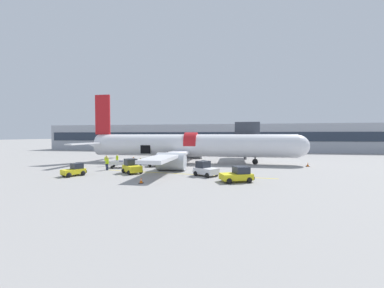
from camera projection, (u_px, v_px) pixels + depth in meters
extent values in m
plane|color=gray|center=(188.00, 167.00, 35.05)|extent=(500.00, 500.00, 0.00)
cube|color=yellow|center=(184.00, 174.00, 28.50)|extent=(21.44, 3.10, 0.01)
cube|color=#9EA3AD|center=(212.00, 138.00, 73.25)|extent=(103.46, 11.49, 7.95)
cube|color=#232D3D|center=(210.00, 137.00, 67.52)|extent=(101.39, 0.16, 2.54)
cylinder|color=#4C4C51|center=(245.00, 151.00, 45.59)|extent=(0.60, 0.60, 3.47)
cube|color=silver|center=(245.00, 133.00, 45.47)|extent=(3.18, 11.72, 3.18)
cube|color=#333842|center=(247.00, 133.00, 40.29)|extent=(4.13, 1.60, 3.82)
cylinder|color=silver|center=(191.00, 145.00, 39.55)|extent=(33.71, 3.71, 3.71)
sphere|color=silver|center=(298.00, 146.00, 36.64)|extent=(3.53, 3.53, 3.53)
cone|color=silver|center=(100.00, 145.00, 42.45)|extent=(4.27, 3.42, 3.42)
cylinder|color=red|center=(191.00, 143.00, 39.50)|extent=(2.02, 3.72, 3.72)
cube|color=red|center=(103.00, 115.00, 42.13)|extent=(2.78, 0.28, 7.08)
cube|color=silver|center=(88.00, 143.00, 37.81)|extent=(1.14, 9.15, 0.20)
cube|color=silver|center=(116.00, 142.00, 46.82)|extent=(1.14, 9.15, 0.20)
cube|color=silver|center=(170.00, 156.00, 31.23)|extent=(2.71, 16.33, 0.40)
cube|color=silver|center=(192.00, 149.00, 48.40)|extent=(2.71, 16.33, 0.40)
cylinder|color=#B2B7BF|center=(171.00, 162.00, 31.23)|extent=(3.74, 2.37, 2.37)
cylinder|color=#B2B7BF|center=(193.00, 152.00, 48.39)|extent=(3.74, 2.37, 2.37)
cube|color=black|center=(145.00, 149.00, 39.04)|extent=(1.70, 0.12, 1.40)
cylinder|color=#56565B|center=(255.00, 157.00, 37.81)|extent=(0.22, 0.22, 1.62)
sphere|color=black|center=(255.00, 162.00, 37.84)|extent=(0.93, 0.93, 0.93)
cylinder|color=#56565B|center=(168.00, 157.00, 37.67)|extent=(0.22, 0.22, 1.62)
sphere|color=black|center=(168.00, 162.00, 37.70)|extent=(0.93, 0.93, 0.93)
cylinder|color=#56565B|center=(176.00, 154.00, 42.71)|extent=(0.22, 0.22, 1.62)
sphere|color=black|center=(176.00, 159.00, 42.73)|extent=(0.93, 0.93, 0.93)
cube|color=yellow|center=(73.00, 171.00, 27.12)|extent=(2.26, 2.73, 0.55)
cube|color=#232833|center=(77.00, 166.00, 27.43)|extent=(1.48, 1.47, 0.65)
cube|color=black|center=(84.00, 171.00, 28.12)|extent=(1.10, 0.64, 0.28)
sphere|color=black|center=(83.00, 173.00, 27.40)|extent=(0.56, 0.56, 0.56)
sphere|color=black|center=(78.00, 172.00, 28.15)|extent=(0.56, 0.56, 0.56)
sphere|color=black|center=(69.00, 175.00, 26.10)|extent=(0.56, 0.56, 0.56)
sphere|color=black|center=(64.00, 174.00, 26.85)|extent=(0.56, 0.56, 0.56)
cube|color=yellow|center=(132.00, 168.00, 29.00)|extent=(3.06, 3.03, 0.74)
cube|color=#232833|center=(131.00, 162.00, 29.37)|extent=(1.81, 1.81, 0.80)
cube|color=black|center=(128.00, 168.00, 30.16)|extent=(1.05, 1.08, 0.37)
sphere|color=black|center=(135.00, 170.00, 30.20)|extent=(0.56, 0.56, 0.56)
sphere|color=black|center=(124.00, 171.00, 29.34)|extent=(0.56, 0.56, 0.56)
sphere|color=black|center=(141.00, 171.00, 28.69)|extent=(0.56, 0.56, 0.56)
sphere|color=black|center=(129.00, 173.00, 27.82)|extent=(0.56, 0.56, 0.56)
cube|color=silver|center=(206.00, 171.00, 27.10)|extent=(3.11, 2.87, 0.70)
cube|color=#232833|center=(203.00, 164.00, 27.40)|extent=(1.78, 1.84, 0.77)
cube|color=black|center=(197.00, 171.00, 28.08)|extent=(0.96, 1.29, 0.35)
sphere|color=black|center=(205.00, 172.00, 28.31)|extent=(0.56, 0.56, 0.56)
sphere|color=black|center=(196.00, 173.00, 27.20)|extent=(0.56, 0.56, 0.56)
sphere|color=black|center=(216.00, 174.00, 27.03)|extent=(0.56, 0.56, 0.56)
sphere|color=black|center=(207.00, 175.00, 25.92)|extent=(0.56, 0.56, 0.56)
cube|color=yellow|center=(236.00, 176.00, 23.67)|extent=(3.51, 2.75, 0.61)
cube|color=#232833|center=(241.00, 170.00, 23.76)|extent=(1.84, 1.87, 0.69)
cube|color=black|center=(251.00, 177.00, 24.02)|extent=(0.69, 1.46, 0.30)
sphere|color=black|center=(249.00, 180.00, 23.12)|extent=(0.56, 0.56, 0.56)
sphere|color=black|center=(242.00, 177.00, 24.69)|extent=(0.56, 0.56, 0.56)
sphere|color=black|center=(229.00, 181.00, 22.66)|extent=(0.56, 0.56, 0.56)
sphere|color=black|center=(223.00, 178.00, 24.24)|extent=(0.56, 0.56, 0.56)
cube|color=silver|center=(120.00, 164.00, 34.10)|extent=(3.19, 2.55, 0.05)
cube|color=silver|center=(129.00, 162.00, 34.30)|extent=(0.62, 1.68, 0.43)
cube|color=silver|center=(119.00, 163.00, 33.26)|extent=(2.60, 0.93, 0.43)
cube|color=silver|center=(121.00, 162.00, 34.92)|extent=(2.60, 0.93, 0.43)
cube|color=#333338|center=(133.00, 165.00, 34.39)|extent=(0.88, 0.36, 0.06)
sphere|color=black|center=(126.00, 167.00, 33.39)|extent=(0.40, 0.40, 0.40)
sphere|color=black|center=(127.00, 165.00, 35.12)|extent=(0.40, 0.40, 0.40)
sphere|color=black|center=(112.00, 167.00, 33.10)|extent=(0.40, 0.40, 0.40)
sphere|color=black|center=(114.00, 166.00, 34.83)|extent=(0.40, 0.40, 0.40)
cube|color=#4C1E1E|center=(115.00, 163.00, 33.84)|extent=(0.61, 0.48, 0.29)
cube|color=#1E2347|center=(121.00, 162.00, 34.25)|extent=(0.51, 0.27, 0.46)
cube|color=black|center=(126.00, 163.00, 34.05)|extent=(0.57, 0.43, 0.41)
cube|color=#999BA0|center=(156.00, 163.00, 35.39)|extent=(3.01, 2.59, 0.05)
cube|color=#999BA0|center=(164.00, 161.00, 35.68)|extent=(0.75, 1.58, 0.51)
cube|color=#999BA0|center=(156.00, 162.00, 34.58)|extent=(2.29, 1.06, 0.51)
cube|color=#999BA0|center=(155.00, 161.00, 36.17)|extent=(2.29, 1.06, 0.51)
cube|color=#333338|center=(167.00, 164.00, 35.81)|extent=(0.86, 0.44, 0.06)
sphere|color=black|center=(162.00, 166.00, 34.78)|extent=(0.40, 0.40, 0.40)
sphere|color=black|center=(161.00, 164.00, 36.44)|extent=(0.40, 0.40, 0.40)
sphere|color=black|center=(150.00, 166.00, 34.36)|extent=(0.40, 0.40, 0.40)
sphere|color=black|center=(149.00, 165.00, 36.01)|extent=(0.40, 0.40, 0.40)
cube|color=black|center=(150.00, 162.00, 35.16)|extent=(0.42, 0.34, 0.41)
cube|color=black|center=(157.00, 162.00, 35.18)|extent=(0.51, 0.33, 0.53)
cylinder|color=#1E2338|center=(107.00, 167.00, 31.64)|extent=(0.41, 0.41, 0.86)
cylinder|color=#B7E019|center=(107.00, 161.00, 31.62)|extent=(0.52, 0.52, 0.68)
sphere|color=#9E7556|center=(107.00, 158.00, 31.60)|extent=(0.24, 0.24, 0.24)
cylinder|color=#B7E019|center=(106.00, 162.00, 31.74)|extent=(0.17, 0.17, 0.62)
cylinder|color=#B7E019|center=(108.00, 162.00, 31.49)|extent=(0.17, 0.17, 0.62)
cylinder|color=black|center=(106.00, 164.00, 35.74)|extent=(0.40, 0.40, 0.81)
cylinder|color=#CCE523|center=(106.00, 159.00, 35.72)|extent=(0.51, 0.51, 0.64)
sphere|color=#9E7556|center=(106.00, 156.00, 35.70)|extent=(0.22, 0.22, 0.22)
cylinder|color=#CCE523|center=(105.00, 159.00, 35.65)|extent=(0.16, 0.16, 0.58)
cylinder|color=#CCE523|center=(108.00, 159.00, 35.79)|extent=(0.16, 0.16, 0.58)
cylinder|color=#1E2338|center=(141.00, 166.00, 33.03)|extent=(0.38, 0.38, 0.76)
cylinder|color=#CCE523|center=(140.00, 161.00, 33.01)|extent=(0.49, 0.49, 0.60)
sphere|color=beige|center=(140.00, 158.00, 32.99)|extent=(0.21, 0.21, 0.21)
cylinder|color=#CCE523|center=(142.00, 162.00, 33.16)|extent=(0.16, 0.16, 0.55)
cylinder|color=#CCE523|center=(139.00, 162.00, 32.85)|extent=(0.16, 0.16, 0.55)
cylinder|color=#1E2338|center=(117.00, 163.00, 36.87)|extent=(0.43, 0.43, 0.83)
cylinder|color=#B7E019|center=(117.00, 158.00, 36.84)|extent=(0.55, 0.55, 0.65)
sphere|color=beige|center=(117.00, 155.00, 36.82)|extent=(0.23, 0.23, 0.23)
cylinder|color=#B7E019|center=(117.00, 158.00, 37.02)|extent=(0.17, 0.17, 0.60)
cylinder|color=#B7E019|center=(118.00, 159.00, 36.66)|extent=(0.17, 0.17, 0.60)
cylinder|color=black|center=(134.00, 166.00, 32.90)|extent=(0.43, 0.43, 0.83)
cylinder|color=orange|center=(133.00, 161.00, 32.87)|extent=(0.55, 0.55, 0.66)
sphere|color=tan|center=(133.00, 157.00, 32.85)|extent=(0.23, 0.23, 0.23)
cylinder|color=orange|center=(133.00, 161.00, 33.05)|extent=(0.18, 0.18, 0.60)
cylinder|color=orange|center=(134.00, 161.00, 32.69)|extent=(0.18, 0.18, 0.60)
cube|color=black|center=(308.00, 166.00, 35.32)|extent=(0.55, 0.55, 0.03)
cone|color=orange|center=(308.00, 165.00, 35.31)|extent=(0.41, 0.41, 0.59)
cylinder|color=white|center=(308.00, 164.00, 35.31)|extent=(0.24, 0.24, 0.07)
cube|color=black|center=(141.00, 183.00, 22.97)|extent=(0.47, 0.47, 0.03)
cone|color=orange|center=(141.00, 180.00, 22.96)|extent=(0.35, 0.35, 0.61)
cylinder|color=white|center=(141.00, 180.00, 22.96)|extent=(0.20, 0.20, 0.07)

